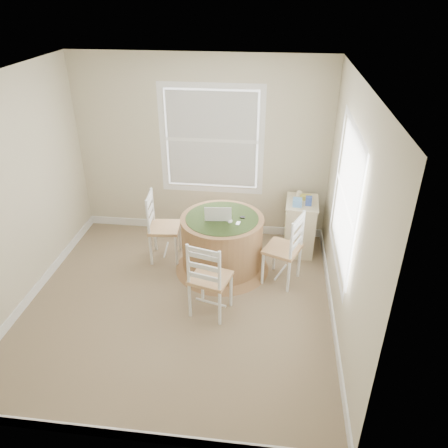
# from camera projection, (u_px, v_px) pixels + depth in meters

# --- Properties ---
(room) EXTENTS (3.64, 3.64, 2.64)m
(room) POSITION_uv_depth(u_px,v_px,m) (192.00, 201.00, 4.72)
(room) COLOR #92825D
(room) RESTS_ON ground
(round_table) EXTENTS (1.25, 1.25, 0.77)m
(round_table) POSITION_uv_depth(u_px,v_px,m) (222.00, 241.00, 5.68)
(round_table) COLOR olive
(round_table) RESTS_ON ground
(chair_left) EXTENTS (0.44, 0.46, 0.95)m
(chair_left) POSITION_uv_depth(u_px,v_px,m) (164.00, 227.00, 5.88)
(chair_left) COLOR white
(chair_left) RESTS_ON ground
(chair_near) EXTENTS (0.51, 0.49, 0.95)m
(chair_near) POSITION_uv_depth(u_px,v_px,m) (210.00, 278.00, 4.88)
(chair_near) COLOR white
(chair_near) RESTS_ON ground
(chair_right) EXTENTS (0.53, 0.54, 0.95)m
(chair_right) POSITION_uv_depth(u_px,v_px,m) (282.00, 249.00, 5.41)
(chair_right) COLOR white
(chair_right) RESTS_ON ground
(laptop) EXTENTS (0.36, 0.32, 0.23)m
(laptop) POSITION_uv_depth(u_px,v_px,m) (218.00, 216.00, 5.48)
(laptop) COLOR white
(laptop) RESTS_ON round_table
(mouse) EXTENTS (0.07, 0.10, 0.03)m
(mouse) POSITION_uv_depth(u_px,v_px,m) (230.00, 221.00, 5.42)
(mouse) COLOR white
(mouse) RESTS_ON round_table
(phone) EXTENTS (0.06, 0.10, 0.02)m
(phone) POSITION_uv_depth(u_px,v_px,m) (238.00, 224.00, 5.38)
(phone) COLOR #B7BABF
(phone) RESTS_ON round_table
(keys) EXTENTS (0.07, 0.06, 0.02)m
(keys) POSITION_uv_depth(u_px,v_px,m) (243.00, 218.00, 5.50)
(keys) COLOR black
(keys) RESTS_ON round_table
(corner_chest) EXTENTS (0.45, 0.60, 0.77)m
(corner_chest) POSITION_uv_depth(u_px,v_px,m) (300.00, 226.00, 6.09)
(corner_chest) COLOR beige
(corner_chest) RESTS_ON ground
(tissue_box) EXTENTS (0.13, 0.13, 0.10)m
(tissue_box) POSITION_uv_depth(u_px,v_px,m) (297.00, 202.00, 5.77)
(tissue_box) COLOR #609BDC
(tissue_box) RESTS_ON corner_chest
(box_yellow) EXTENTS (0.15, 0.11, 0.06)m
(box_yellow) POSITION_uv_depth(u_px,v_px,m) (306.00, 197.00, 5.95)
(box_yellow) COLOR gold
(box_yellow) RESTS_ON corner_chest
(box_blue) EXTENTS (0.08, 0.08, 0.12)m
(box_blue) POSITION_uv_depth(u_px,v_px,m) (309.00, 201.00, 5.79)
(box_blue) COLOR #354EA0
(box_blue) RESTS_ON corner_chest
(cup_cream) EXTENTS (0.07, 0.07, 0.09)m
(cup_cream) POSITION_uv_depth(u_px,v_px,m) (299.00, 195.00, 5.99)
(cup_cream) COLOR beige
(cup_cream) RESTS_ON corner_chest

